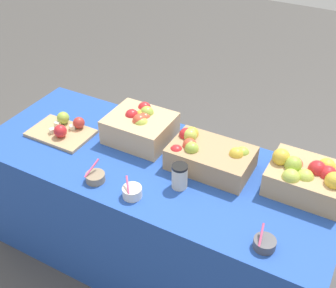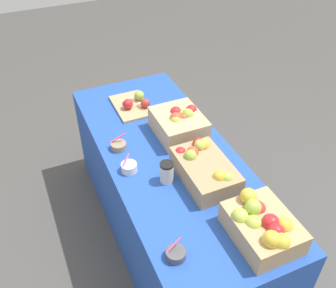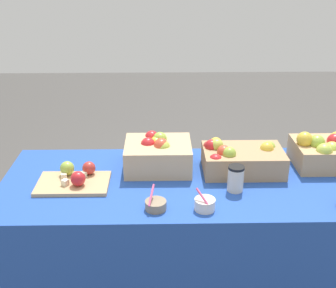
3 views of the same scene
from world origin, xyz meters
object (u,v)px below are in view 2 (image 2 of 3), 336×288
at_px(apple_crate_middle, 204,168).
at_px(cutting_board_front, 134,104).
at_px(coffee_cup, 167,172).
at_px(sample_bowl_far, 176,254).
at_px(sample_bowl_near, 119,146).
at_px(apple_crate_right, 179,123).
at_px(sample_bowl_mid, 129,167).
at_px(apple_crate_left, 263,226).

relative_size(apple_crate_middle, cutting_board_front, 1.17).
bearing_deg(coffee_cup, sample_bowl_far, -18.82).
xyz_separation_m(sample_bowl_near, coffee_cup, (0.38, 0.16, 0.04)).
height_order(apple_crate_middle, apple_crate_right, apple_crate_right).
relative_size(sample_bowl_mid, sample_bowl_far, 1.04).
distance_m(sample_bowl_mid, sample_bowl_far, 0.64).
bearing_deg(sample_bowl_near, coffee_cup, 22.74).
xyz_separation_m(apple_crate_middle, sample_bowl_mid, (-0.22, -0.37, -0.04)).
xyz_separation_m(apple_crate_left, cutting_board_front, (-1.31, -0.18, -0.06)).
xyz_separation_m(apple_crate_right, cutting_board_front, (-0.41, -0.17, -0.06)).
relative_size(apple_crate_left, coffee_cup, 2.80).
xyz_separation_m(cutting_board_front, sample_bowl_near, (0.40, -0.24, -0.01)).
bearing_deg(cutting_board_front, apple_crate_middle, 8.40).
bearing_deg(apple_crate_right, sample_bowl_near, -91.23).
bearing_deg(cutting_board_front, apple_crate_left, 7.73).
bearing_deg(sample_bowl_near, apple_crate_middle, 39.91).
bearing_deg(apple_crate_right, sample_bowl_mid, -63.31).
bearing_deg(sample_bowl_far, coffee_cup, 161.18).
bearing_deg(sample_bowl_far, apple_crate_left, 81.84).
relative_size(apple_crate_right, cutting_board_front, 0.98).
relative_size(sample_bowl_far, coffee_cup, 0.77).
height_order(apple_crate_left, sample_bowl_mid, apple_crate_left).
distance_m(apple_crate_right, cutting_board_front, 0.44).
xyz_separation_m(cutting_board_front, sample_bowl_mid, (0.61, -0.25, -0.00)).
relative_size(sample_bowl_near, coffee_cup, 0.80).
relative_size(cutting_board_front, coffee_cup, 2.74).
xyz_separation_m(apple_crate_left, coffee_cup, (-0.54, -0.26, -0.02)).
distance_m(apple_crate_middle, sample_bowl_near, 0.57).
bearing_deg(coffee_cup, sample_bowl_near, -157.26).
xyz_separation_m(sample_bowl_mid, sample_bowl_far, (0.64, 0.00, -0.00)).
xyz_separation_m(apple_crate_middle, apple_crate_right, (-0.42, 0.04, 0.01)).
relative_size(sample_bowl_near, sample_bowl_far, 1.03).
distance_m(apple_crate_middle, sample_bowl_mid, 0.43).
bearing_deg(sample_bowl_mid, sample_bowl_near, 178.02).
distance_m(apple_crate_middle, cutting_board_front, 0.84).
bearing_deg(coffee_cup, sample_bowl_mid, -134.23).
bearing_deg(apple_crate_right, coffee_cup, -33.80).
bearing_deg(sample_bowl_far, apple_crate_middle, 138.89).
relative_size(cutting_board_front, sample_bowl_near, 3.42).
relative_size(apple_crate_left, sample_bowl_near, 3.49).
bearing_deg(apple_crate_left, apple_crate_middle, -173.42).
bearing_deg(cutting_board_front, sample_bowl_mid, -21.95).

